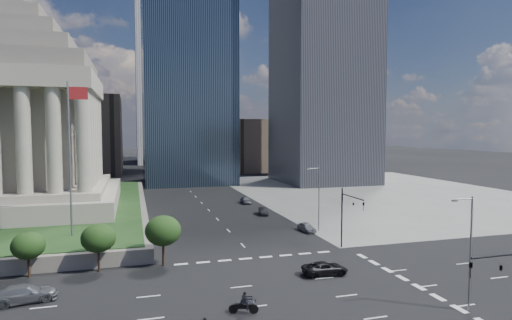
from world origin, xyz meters
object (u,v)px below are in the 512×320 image
object	(u,v)px
traffic_signal_ne	(349,211)
pickup_truck	(325,268)
parked_sedan_mid	(263,211)
motorcycle_lead	(243,303)
suv_grey	(25,293)
flagpole	(71,150)
parked_sedan_far	(246,200)
war_memorial	(13,97)
street_lamp_south	(469,247)
parked_sedan_near	(307,227)
street_lamp_north	(318,195)

from	to	relation	value
traffic_signal_ne	pickup_truck	size ratio (longest dim) A/B	1.61
traffic_signal_ne	parked_sedan_mid	bearing A→B (deg)	97.65
motorcycle_lead	suv_grey	bearing A→B (deg)	173.05
flagpole	pickup_truck	world-z (taller)	flagpole
parked_sedan_far	traffic_signal_ne	bearing A→B (deg)	-82.08
war_memorial	motorcycle_lead	world-z (taller)	war_memorial
street_lamp_south	parked_sedan_near	xyz separation A→B (m)	(-1.83, 31.09, -4.98)
traffic_signal_ne	parked_sedan_mid	distance (m)	26.69
pickup_truck	parked_sedan_mid	size ratio (longest dim) A/B	1.24
flagpole	suv_grey	xyz separation A→B (m)	(-1.99, -17.25, -12.31)
war_memorial	traffic_signal_ne	size ratio (longest dim) A/B	4.88
flagpole	street_lamp_north	world-z (taller)	flagpole
street_lamp_north	motorcycle_lead	world-z (taller)	street_lamp_north
war_memorial	pickup_truck	bearing A→B (deg)	-46.70
traffic_signal_ne	war_memorial	bearing A→B (deg)	143.58
pickup_truck	motorcycle_lead	world-z (taller)	motorcycle_lead
war_memorial	motorcycle_lead	distance (m)	60.42
suv_grey	parked_sedan_far	xyz separation A→B (m)	(32.81, 45.99, -0.08)
flagpole	street_lamp_north	size ratio (longest dim) A/B	2.00
street_lamp_north	parked_sedan_far	world-z (taller)	street_lamp_north
traffic_signal_ne	street_lamp_south	world-z (taller)	street_lamp_south
pickup_truck	war_memorial	bearing A→B (deg)	45.24
pickup_truck	suv_grey	xyz separation A→B (m)	(-29.41, 0.76, 0.11)
flagpole	motorcycle_lead	world-z (taller)	flagpole
parked_sedan_mid	parked_sedan_near	bearing A→B (deg)	-71.38
street_lamp_south	flagpole	bearing A→B (deg)	139.53
suv_grey	parked_sedan_near	size ratio (longest dim) A/B	1.38
flagpole	street_lamp_north	xyz separation A→B (m)	(35.16, 1.00, -7.45)
street_lamp_south	parked_sedan_near	world-z (taller)	street_lamp_south
parked_sedan_mid	flagpole	bearing A→B (deg)	-143.98
suv_grey	parked_sedan_near	distance (m)	39.79
parked_sedan_near	flagpole	bearing A→B (deg)	176.36
traffic_signal_ne	parked_sedan_far	world-z (taller)	traffic_signal_ne
parked_sedan_near	parked_sedan_far	world-z (taller)	parked_sedan_far
war_memorial	parked_sedan_far	xyz separation A→B (m)	(43.00, 4.74, -20.67)
parked_sedan_far	street_lamp_north	bearing A→B (deg)	-78.34
traffic_signal_ne	motorcycle_lead	distance (m)	23.60
parked_sedan_mid	pickup_truck	bearing A→B (deg)	-86.82
traffic_signal_ne	parked_sedan_far	distance (m)	39.46
parked_sedan_far	motorcycle_lead	distance (m)	55.74
traffic_signal_ne	street_lamp_south	bearing A→B (deg)	-87.59
street_lamp_north	suv_grey	size ratio (longest dim) A/B	1.81
parked_sedan_mid	motorcycle_lead	world-z (taller)	motorcycle_lead
street_lamp_south	parked_sedan_near	size ratio (longest dim) A/B	2.49
parked_sedan_far	parked_sedan_near	bearing A→B (deg)	-82.04
parked_sedan_mid	parked_sedan_far	size ratio (longest dim) A/B	0.93
motorcycle_lead	pickup_truck	bearing A→B (deg)	49.13
flagpole	parked_sedan_far	xyz separation A→B (m)	(30.83, 28.74, -12.39)
flagpole	street_lamp_north	distance (m)	35.95
street_lamp_south	street_lamp_north	distance (m)	31.00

